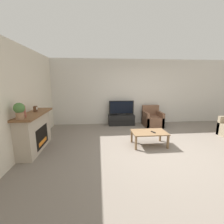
{
  "coord_description": "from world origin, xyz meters",
  "views": [
    {
      "loc": [
        -1.61,
        -3.63,
        1.81
      ],
      "look_at": [
        -1.18,
        1.0,
        0.85
      ],
      "focal_mm": 24.0,
      "sensor_mm": 36.0,
      "label": 1
    }
  ],
  "objects_px": {
    "fireplace": "(35,131)",
    "remote": "(153,132)",
    "mantel_vase_left": "(24,111)",
    "tv_stand": "(121,120)",
    "armchair": "(152,119)",
    "tv": "(121,108)",
    "coffee_table": "(149,133)",
    "potted_plant": "(19,110)",
    "mantel_clock": "(35,109)"
  },
  "relations": [
    {
      "from": "fireplace",
      "to": "tv",
      "type": "relative_size",
      "value": 1.5
    },
    {
      "from": "tv_stand",
      "to": "armchair",
      "type": "bearing_deg",
      "value": -10.68
    },
    {
      "from": "fireplace",
      "to": "tv_stand",
      "type": "distance_m",
      "value": 3.39
    },
    {
      "from": "fireplace",
      "to": "remote",
      "type": "height_order",
      "value": "fireplace"
    },
    {
      "from": "armchair",
      "to": "remote",
      "type": "bearing_deg",
      "value": -109.46
    },
    {
      "from": "armchair",
      "to": "mantel_vase_left",
      "type": "bearing_deg",
      "value": -149.04
    },
    {
      "from": "coffee_table",
      "to": "mantel_vase_left",
      "type": "bearing_deg",
      "value": -171.63
    },
    {
      "from": "armchair",
      "to": "fireplace",
      "type": "bearing_deg",
      "value": -154.41
    },
    {
      "from": "potted_plant",
      "to": "remote",
      "type": "height_order",
      "value": "potted_plant"
    },
    {
      "from": "mantel_clock",
      "to": "remote",
      "type": "bearing_deg",
      "value": -4.01
    },
    {
      "from": "remote",
      "to": "armchair",
      "type": "bearing_deg",
      "value": 45.54
    },
    {
      "from": "mantel_clock",
      "to": "potted_plant",
      "type": "relative_size",
      "value": 0.42
    },
    {
      "from": "mantel_clock",
      "to": "tv",
      "type": "relative_size",
      "value": 0.15
    },
    {
      "from": "coffee_table",
      "to": "remote",
      "type": "distance_m",
      "value": 0.13
    },
    {
      "from": "fireplace",
      "to": "armchair",
      "type": "relative_size",
      "value": 1.87
    },
    {
      "from": "remote",
      "to": "fireplace",
      "type": "bearing_deg",
      "value": 153.75
    },
    {
      "from": "potted_plant",
      "to": "tv_stand",
      "type": "height_order",
      "value": "potted_plant"
    },
    {
      "from": "fireplace",
      "to": "mantel_clock",
      "type": "distance_m",
      "value": 0.59
    },
    {
      "from": "armchair",
      "to": "remote",
      "type": "distance_m",
      "value": 2.05
    },
    {
      "from": "remote",
      "to": "mantel_vase_left",
      "type": "bearing_deg",
      "value": 161.98
    },
    {
      "from": "tv_stand",
      "to": "armchair",
      "type": "height_order",
      "value": "armchair"
    },
    {
      "from": "tv_stand",
      "to": "mantel_clock",
      "type": "bearing_deg",
      "value": -143.43
    },
    {
      "from": "tv_stand",
      "to": "remote",
      "type": "bearing_deg",
      "value": -75.34
    },
    {
      "from": "remote",
      "to": "potted_plant",
      "type": "bearing_deg",
      "value": 165.35
    },
    {
      "from": "mantel_vase_left",
      "to": "tv_stand",
      "type": "distance_m",
      "value": 3.78
    },
    {
      "from": "mantel_vase_left",
      "to": "coffee_table",
      "type": "height_order",
      "value": "mantel_vase_left"
    },
    {
      "from": "tv",
      "to": "armchair",
      "type": "xyz_separation_m",
      "value": [
        1.25,
        -0.23,
        -0.43
      ]
    },
    {
      "from": "mantel_clock",
      "to": "tv_stand",
      "type": "distance_m",
      "value": 3.38
    },
    {
      "from": "potted_plant",
      "to": "armchair",
      "type": "xyz_separation_m",
      "value": [
        3.87,
        2.52,
        -0.94
      ]
    },
    {
      "from": "mantel_clock",
      "to": "tv",
      "type": "distance_m",
      "value": 3.29
    },
    {
      "from": "fireplace",
      "to": "armchair",
      "type": "height_order",
      "value": "fireplace"
    },
    {
      "from": "fireplace",
      "to": "potted_plant",
      "type": "relative_size",
      "value": 4.31
    },
    {
      "from": "mantel_vase_left",
      "to": "tv_stand",
      "type": "height_order",
      "value": "mantel_vase_left"
    },
    {
      "from": "potted_plant",
      "to": "coffee_table",
      "type": "bearing_deg",
      "value": 11.8
    },
    {
      "from": "fireplace",
      "to": "mantel_clock",
      "type": "relative_size",
      "value": 10.23
    },
    {
      "from": "fireplace",
      "to": "armchair",
      "type": "xyz_separation_m",
      "value": [
        3.89,
        1.86,
        -0.24
      ]
    },
    {
      "from": "tv_stand",
      "to": "tv",
      "type": "xyz_separation_m",
      "value": [
        0.0,
        -0.0,
        0.49
      ]
    },
    {
      "from": "potted_plant",
      "to": "coffee_table",
      "type": "relative_size",
      "value": 0.37
    },
    {
      "from": "fireplace",
      "to": "remote",
      "type": "distance_m",
      "value": 3.21
    },
    {
      "from": "mantel_clock",
      "to": "tv",
      "type": "height_order",
      "value": "mantel_clock"
    },
    {
      "from": "potted_plant",
      "to": "tv",
      "type": "height_order",
      "value": "potted_plant"
    },
    {
      "from": "potted_plant",
      "to": "tv",
      "type": "xyz_separation_m",
      "value": [
        2.62,
        2.75,
        -0.5
      ]
    },
    {
      "from": "potted_plant",
      "to": "tv",
      "type": "distance_m",
      "value": 3.83
    },
    {
      "from": "potted_plant",
      "to": "tv",
      "type": "relative_size",
      "value": 0.35
    },
    {
      "from": "mantel_vase_left",
      "to": "tv_stand",
      "type": "relative_size",
      "value": 0.27
    },
    {
      "from": "tv_stand",
      "to": "remote",
      "type": "distance_m",
      "value": 2.25
    },
    {
      "from": "fireplace",
      "to": "mantel_vase_left",
      "type": "distance_m",
      "value": 0.78
    },
    {
      "from": "mantel_vase_left",
      "to": "coffee_table",
      "type": "xyz_separation_m",
      "value": [
        3.1,
        0.46,
        -0.8
      ]
    },
    {
      "from": "fireplace",
      "to": "tv",
      "type": "distance_m",
      "value": 3.38
    },
    {
      "from": "tv",
      "to": "remote",
      "type": "height_order",
      "value": "tv"
    }
  ]
}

